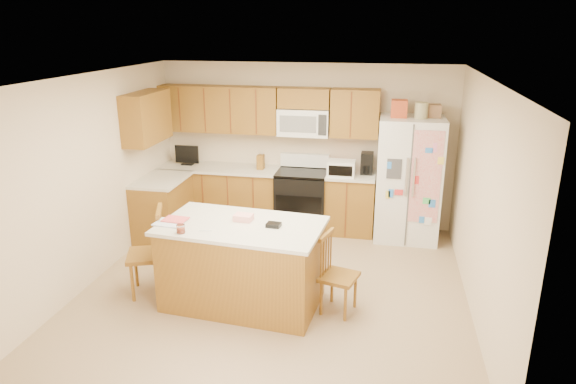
% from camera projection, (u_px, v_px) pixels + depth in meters
% --- Properties ---
extents(ground, '(4.50, 4.50, 0.00)m').
position_uv_depth(ground, '(275.00, 287.00, 6.24)').
color(ground, tan).
rests_on(ground, ground).
extents(room_shell, '(4.60, 4.60, 2.52)m').
position_uv_depth(room_shell, '(274.00, 173.00, 5.79)').
color(room_shell, beige).
rests_on(room_shell, ground).
extents(cabinetry, '(3.36, 1.56, 2.15)m').
position_uv_depth(cabinetry, '(237.00, 171.00, 7.80)').
color(cabinetry, '#94631D').
rests_on(cabinetry, ground).
extents(stove, '(0.76, 0.65, 1.13)m').
position_uv_depth(stove, '(302.00, 199.00, 7.90)').
color(stove, black).
rests_on(stove, ground).
extents(refrigerator, '(0.90, 0.79, 2.04)m').
position_uv_depth(refrigerator, '(409.00, 178.00, 7.41)').
color(refrigerator, white).
rests_on(refrigerator, ground).
extents(island, '(1.86, 1.18, 1.05)m').
position_uv_depth(island, '(242.00, 264.00, 5.74)').
color(island, '#94631D').
rests_on(island, ground).
extents(windsor_chair_left, '(0.56, 0.57, 1.05)m').
position_uv_depth(windsor_chair_left, '(149.00, 254.00, 5.96)').
color(windsor_chair_left, '#94631D').
rests_on(windsor_chair_left, ground).
extents(windsor_chair_back, '(0.47, 0.46, 0.88)m').
position_uv_depth(windsor_chair_back, '(256.00, 241.00, 6.51)').
color(windsor_chair_back, '#94631D').
rests_on(windsor_chair_back, ground).
extents(windsor_chair_right, '(0.46, 0.48, 0.91)m').
position_uv_depth(windsor_chair_right, '(337.00, 276.00, 5.59)').
color(windsor_chair_right, '#94631D').
rests_on(windsor_chair_right, ground).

